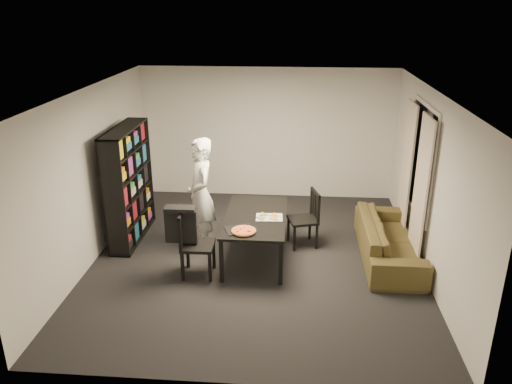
# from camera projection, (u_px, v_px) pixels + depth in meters

# --- Properties ---
(room) EXTENTS (5.01, 5.51, 2.61)m
(room) POSITION_uv_depth(u_px,v_px,m) (257.00, 180.00, 7.34)
(room) COLOR black
(room) RESTS_ON ground
(window_pane) EXTENTS (0.02, 1.40, 1.60)m
(window_pane) POSITION_uv_depth(u_px,v_px,m) (421.00, 159.00, 7.64)
(window_pane) COLOR black
(window_pane) RESTS_ON room
(window_frame) EXTENTS (0.03, 1.52, 1.72)m
(window_frame) POSITION_uv_depth(u_px,v_px,m) (421.00, 159.00, 7.64)
(window_frame) COLOR white
(window_frame) RESTS_ON room
(curtain_left) EXTENTS (0.03, 0.70, 2.25)m
(curtain_left) POSITION_uv_depth(u_px,v_px,m) (420.00, 192.00, 7.29)
(curtain_left) COLOR beige
(curtain_left) RESTS_ON room
(curtain_right) EXTENTS (0.03, 0.70, 2.25)m
(curtain_right) POSITION_uv_depth(u_px,v_px,m) (406.00, 170.00, 8.26)
(curtain_right) COLOR beige
(curtain_right) RESTS_ON room
(bookshelf) EXTENTS (0.35, 1.50, 1.90)m
(bookshelf) POSITION_uv_depth(u_px,v_px,m) (129.00, 184.00, 8.18)
(bookshelf) COLOR black
(bookshelf) RESTS_ON room
(dining_table) EXTENTS (0.93, 1.68, 0.70)m
(dining_table) POSITION_uv_depth(u_px,v_px,m) (255.00, 220.00, 7.63)
(dining_table) COLOR black
(dining_table) RESTS_ON room
(chair_left) EXTENTS (0.47, 0.47, 0.99)m
(chair_left) POSITION_uv_depth(u_px,v_px,m) (191.00, 239.00, 7.16)
(chair_left) COLOR black
(chair_left) RESTS_ON room
(chair_right) EXTENTS (0.54, 0.54, 0.94)m
(chair_right) POSITION_uv_depth(u_px,v_px,m) (308.00, 215.00, 8.07)
(chair_right) COLOR black
(chair_right) RESTS_ON room
(draped_jacket) EXTENTS (0.46, 0.20, 0.55)m
(draped_jacket) POSITION_uv_depth(u_px,v_px,m) (181.00, 223.00, 7.08)
(draped_jacket) COLOR black
(draped_jacket) RESTS_ON chair_left
(person) EXTENTS (0.67, 0.79, 1.83)m
(person) POSITION_uv_depth(u_px,v_px,m) (201.00, 195.00, 7.84)
(person) COLOR white
(person) RESTS_ON room
(baking_tray) EXTENTS (0.49, 0.44, 0.01)m
(baking_tray) POSITION_uv_depth(u_px,v_px,m) (240.00, 230.00, 7.14)
(baking_tray) COLOR black
(baking_tray) RESTS_ON dining_table
(pepperoni_pizza) EXTENTS (0.35, 0.35, 0.03)m
(pepperoni_pizza) POSITION_uv_depth(u_px,v_px,m) (244.00, 231.00, 7.06)
(pepperoni_pizza) COLOR #AB7031
(pepperoni_pizza) RESTS_ON dining_table
(kitchen_towel) EXTENTS (0.41, 0.32, 0.01)m
(kitchen_towel) POSITION_uv_depth(u_px,v_px,m) (269.00, 217.00, 7.55)
(kitchen_towel) COLOR silver
(kitchen_towel) RESTS_ON dining_table
(pizza_slices) EXTENTS (0.43, 0.38, 0.01)m
(pizza_slices) POSITION_uv_depth(u_px,v_px,m) (268.00, 216.00, 7.56)
(pizza_slices) COLOR #BE773B
(pizza_slices) RESTS_ON dining_table
(sofa) EXTENTS (0.83, 2.11, 0.62)m
(sofa) POSITION_uv_depth(u_px,v_px,m) (389.00, 240.00, 7.72)
(sofa) COLOR #423C1A
(sofa) RESTS_ON room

